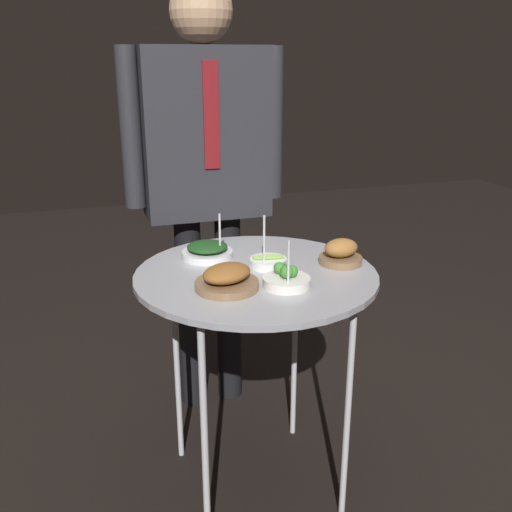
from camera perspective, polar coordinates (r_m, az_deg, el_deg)
name	(u,v)px	position (r m, az deg, el deg)	size (l,w,h in m)	color
ground_plane	(256,481)	(2.08, 0.00, -21.60)	(8.00, 8.00, 0.00)	black
serving_cart	(256,288)	(1.70, 0.00, -3.25)	(0.72, 0.72, 0.76)	#939399
bowl_roast_back_right	(227,279)	(1.55, -2.94, -2.29)	(0.18, 0.18, 0.07)	brown
bowl_asparagus_near_rim	(268,262)	(1.72, 1.23, -0.58)	(0.11, 0.11, 0.17)	white
bowl_broccoli_front_right	(286,279)	(1.57, 3.06, -2.33)	(0.13, 0.13, 0.14)	silver
bowl_spinach_back_left	(207,251)	(1.80, -4.88, 0.52)	(0.16, 0.16, 0.15)	silver
bowl_roast_mid_right	(341,253)	(1.76, 8.48, 0.28)	(0.13, 0.13, 0.08)	brown
waiter_figure	(205,154)	(2.12, -5.10, 10.08)	(0.60, 0.22, 1.61)	black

